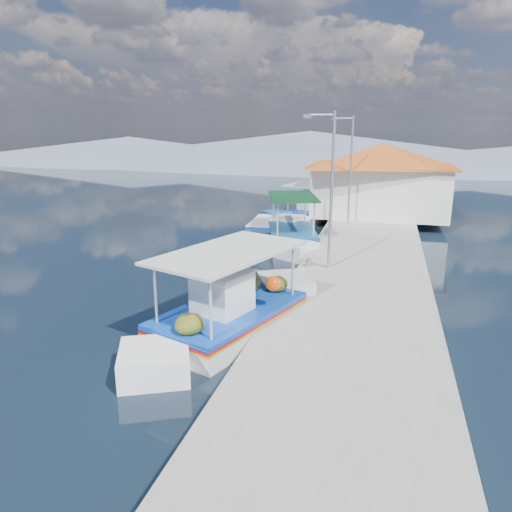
# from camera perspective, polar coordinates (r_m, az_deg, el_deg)

# --- Properties ---
(ground) EXTENTS (160.00, 160.00, 0.00)m
(ground) POSITION_cam_1_polar(r_m,az_deg,el_deg) (18.54, -6.46, -3.53)
(ground) COLOR black
(ground) RESTS_ON ground
(quay) EXTENTS (5.00, 44.00, 0.50)m
(quay) POSITION_cam_1_polar(r_m,az_deg,el_deg) (22.99, 13.06, 0.54)
(quay) COLOR #A3A098
(quay) RESTS_ON ground
(bollards) EXTENTS (0.20, 17.20, 0.30)m
(bollards) POSITION_cam_1_polar(r_m,az_deg,el_deg) (22.34, 7.65, 1.43)
(bollards) COLOR #A5A8AD
(bollards) RESTS_ON quay
(main_caique) EXTENTS (4.30, 8.07, 2.81)m
(main_caique) POSITION_cam_1_polar(r_m,az_deg,el_deg) (14.25, -3.14, -7.05)
(main_caique) COLOR white
(main_caique) RESTS_ON ground
(caique_green_canopy) EXTENTS (3.63, 7.22, 2.82)m
(caique_green_canopy) POSITION_cam_1_polar(r_m,az_deg,el_deg) (24.83, 4.41, 2.39)
(caique_green_canopy) COLOR white
(caique_green_canopy) RESTS_ON ground
(caique_blue_hull) EXTENTS (2.21, 6.62, 1.18)m
(caique_blue_hull) POSITION_cam_1_polar(r_m,az_deg,el_deg) (27.16, 1.68, 3.34)
(caique_blue_hull) COLOR #164F87
(caique_blue_hull) RESTS_ON ground
(caique_far) EXTENTS (3.38, 7.34, 2.65)m
(caique_far) POSITION_cam_1_polar(r_m,az_deg,el_deg) (31.56, 6.58, 5.25)
(caique_far) COLOR white
(caique_far) RESTS_ON ground
(harbor_building) EXTENTS (10.49, 10.49, 4.40)m
(harbor_building) POSITION_cam_1_polar(r_m,az_deg,el_deg) (31.42, 14.68, 9.03)
(harbor_building) COLOR white
(harbor_building) RESTS_ON quay
(lamp_post_near) EXTENTS (1.21, 0.14, 6.00)m
(lamp_post_near) POSITION_cam_1_polar(r_m,az_deg,el_deg) (18.50, 8.78, 8.60)
(lamp_post_near) COLOR #A5A8AD
(lamp_post_near) RESTS_ON quay
(lamp_post_far) EXTENTS (1.21, 0.14, 6.00)m
(lamp_post_far) POSITION_cam_1_polar(r_m,az_deg,el_deg) (27.42, 11.08, 10.64)
(lamp_post_far) COLOR #A5A8AD
(lamp_post_far) RESTS_ON quay
(mountain_ridge) EXTENTS (171.40, 96.00, 5.50)m
(mountain_ridge) POSITION_cam_1_polar(r_m,az_deg,el_deg) (72.36, 15.61, 11.69)
(mountain_ridge) COLOR slate
(mountain_ridge) RESTS_ON ground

